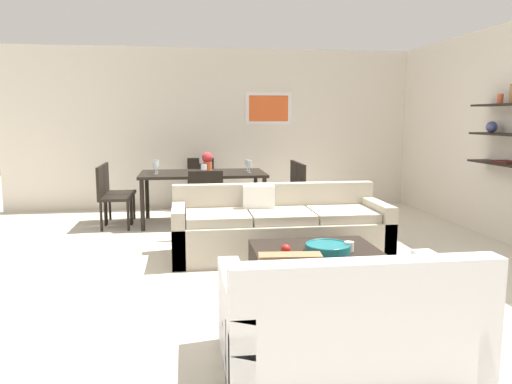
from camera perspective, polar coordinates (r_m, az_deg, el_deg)
ground_plane at (r=5.41m, az=1.95°, el=-8.15°), size 18.00×18.00×0.00m
back_wall_unit at (r=8.72m, az=-0.09°, el=7.21°), size 8.40×0.09×2.70m
right_wall_shelf_unit at (r=6.93m, az=26.68°, el=5.95°), size 0.34×8.20×2.70m
sofa_beige at (r=5.68m, az=2.66°, el=-4.31°), size 2.39×0.90×0.78m
loveseat_white at (r=3.28m, az=10.21°, el=-14.23°), size 1.55×0.90×0.78m
coffee_table at (r=4.57m, az=6.96°, el=-8.89°), size 1.12×0.97×0.38m
decorative_bowl at (r=4.46m, az=8.18°, el=-6.27°), size 0.40×0.40×0.07m
candle_jar at (r=4.52m, az=10.55°, el=-6.11°), size 0.09×0.09×0.08m
apple_on_coffee_table at (r=4.37m, az=3.42°, el=-6.50°), size 0.08×0.08×0.08m
dining_table at (r=7.40m, az=-6.07°, el=1.73°), size 1.82×1.01×0.75m
dining_chair_right_far at (r=7.81m, az=3.58°, el=0.78°), size 0.44×0.44×0.88m
dining_chair_left_near at (r=7.28m, az=-16.38°, el=-0.11°), size 0.44×0.44×0.88m
dining_chair_left_far at (r=7.72m, az=-15.90°, el=0.39°), size 0.44×0.44×0.88m
dining_chair_head at (r=8.33m, az=-6.28°, el=1.24°), size 0.44×0.44×0.88m
dining_chair_foot at (r=6.53m, az=-5.76°, el=-0.77°), size 0.44×0.44×0.88m
dining_chair_right_near at (r=7.37m, az=4.29°, el=0.31°), size 0.44×0.44×0.88m
wine_glass_left_far at (r=7.52m, az=-11.29°, el=3.22°), size 0.08×0.08×0.18m
wine_glass_head at (r=7.83m, az=-6.21°, el=3.49°), size 0.07×0.07×0.17m
wine_glass_right_near at (r=7.31m, az=-0.76°, el=3.19°), size 0.08×0.08×0.17m
wine_glass_right_far at (r=7.56m, az=-1.00°, el=3.38°), size 0.07×0.07×0.17m
wine_glass_foot at (r=6.94m, az=-5.96°, el=2.79°), size 0.08×0.08×0.16m
wine_glass_left_near at (r=7.27m, az=-11.39°, el=2.98°), size 0.07×0.07×0.17m
centerpiece_vase at (r=7.40m, az=-5.56°, el=3.49°), size 0.16×0.16×0.29m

